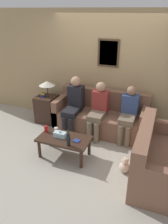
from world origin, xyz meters
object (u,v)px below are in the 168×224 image
object	(u,v)px
couch_main	(101,117)
person_left	(74,103)
person_right	(129,112)
teddy_bear	(125,166)
wine_bottle	(68,140)
drinking_glass	(56,130)
person_middle	(98,108)
coffee_table	(64,141)
couch_side	(158,161)

from	to	relation	value
couch_main	person_left	distance (m)	0.71
couch_main	person_right	distance (m)	0.72
person_right	teddy_bear	size ratio (longest dim) A/B	3.92
wine_bottle	teddy_bear	world-z (taller)	wine_bottle
drinking_glass	person_middle	world-z (taller)	person_middle
drinking_glass	person_middle	bearing A→B (deg)	56.71
couch_main	coffee_table	bearing A→B (deg)	-105.56
person_middle	teddy_bear	distance (m)	1.43
wine_bottle	teddy_bear	bearing A→B (deg)	8.85
teddy_bear	person_middle	bearing A→B (deg)	128.37
couch_main	coffee_table	distance (m)	1.27
couch_main	person_middle	bearing A→B (deg)	-90.34
wine_bottle	teddy_bear	distance (m)	1.07
coffee_table	person_middle	distance (m)	1.10
couch_main	person_middle	xyz separation A→B (m)	(-0.00, -0.22, 0.33)
person_left	teddy_bear	bearing A→B (deg)	-36.99
drinking_glass	person_right	size ratio (longest dim) A/B	0.09
person_middle	coffee_table	bearing A→B (deg)	-108.69
person_middle	couch_side	bearing A→B (deg)	-35.54
couch_main	teddy_bear	size ratio (longest dim) A/B	7.07
couch_side	person_right	distance (m)	1.29
person_left	teddy_bear	world-z (taller)	person_left
coffee_table	person_middle	world-z (taller)	person_middle
wine_bottle	person_right	distance (m)	1.50
coffee_table	person_middle	bearing A→B (deg)	71.31
drinking_glass	person_right	distance (m)	1.55
wine_bottle	person_right	world-z (taller)	person_right
person_left	couch_main	bearing A→B (deg)	18.96
drinking_glass	couch_side	bearing A→B (deg)	-2.65
teddy_bear	person_left	bearing A→B (deg)	143.01
wine_bottle	person_middle	bearing A→B (deg)	82.35
teddy_bear	couch_main	bearing A→B (deg)	123.12
wine_bottle	teddy_bear	xyz separation A→B (m)	(0.98, 0.15, -0.39)
coffee_table	couch_side	bearing A→B (deg)	1.44
person_right	teddy_bear	world-z (taller)	person_right
couch_main	drinking_glass	size ratio (longest dim) A/B	20.63
couch_main	wine_bottle	distance (m)	1.44
drinking_glass	person_left	distance (m)	0.92
coffee_table	person_right	xyz separation A→B (m)	(0.98, 1.07, 0.29)
coffee_table	couch_main	bearing A→B (deg)	74.44
person_right	couch_main	bearing A→B (deg)	166.83
coffee_table	teddy_bear	distance (m)	1.18
drinking_glass	teddy_bear	bearing A→B (deg)	-6.84
coffee_table	person_left	xyz separation A→B (m)	(-0.24, 1.02, 0.34)
wine_bottle	person_middle	world-z (taller)	person_middle
couch_side	drinking_glass	size ratio (longest dim) A/B	15.37
person_middle	teddy_bear	xyz separation A→B (m)	(0.82, -1.04, -0.52)
coffee_table	wine_bottle	distance (m)	0.32
coffee_table	wine_bottle	world-z (taller)	wine_bottle
couch_main	person_left	size ratio (longest dim) A/B	1.67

